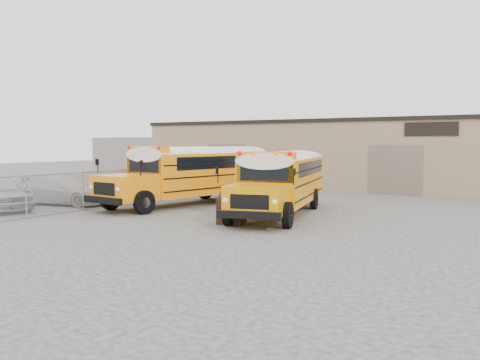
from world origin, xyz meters
The scene contains 9 objects.
ground centered at (0.00, 0.00, 0.00)m, with size 120.00×120.00×0.00m, color #373532.
warehouse centered at (0.00, 19.99, 2.37)m, with size 30.20×10.20×4.67m.
chainlink_fence centered at (-6.00, 3.00, 0.90)m, with size 0.07×18.07×1.81m.
distant_building_left centered at (-22.00, 22.00, 1.80)m, with size 8.00×6.00×3.60m, color gray.
school_bus_left centered at (-2.59, 11.09, 1.73)m, with size 3.89×10.47×2.99m.
school_bus_right centered at (0.62, 9.60, 1.62)m, with size 4.70×9.85×2.80m.
tarp_bundle centered at (1.88, 0.31, 0.74)m, with size 1.16×1.09×1.45m.
car_white centered at (-8.86, 1.20, 0.71)m, with size 2.00×4.91×1.42m, color silver.
car_dark centered at (-8.74, 8.98, 0.83)m, with size 1.75×5.03×1.66m, color black.
Camera 1 is at (12.94, -16.83, 3.12)m, focal length 40.00 mm.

